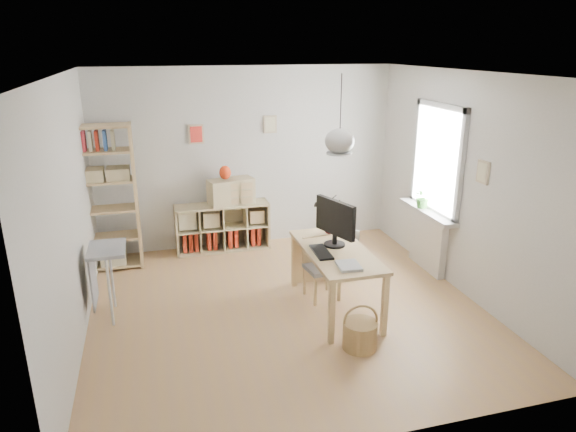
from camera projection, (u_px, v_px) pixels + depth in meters
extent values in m
plane|color=tan|center=(287.00, 308.00, 6.11)|extent=(4.50, 4.50, 0.00)
plane|color=silver|center=(248.00, 158.00, 7.74)|extent=(4.50, 0.00, 4.50)
plane|color=silver|center=(370.00, 287.00, 3.63)|extent=(4.50, 0.00, 4.50)
plane|color=silver|center=(69.00, 216.00, 5.12)|extent=(0.00, 4.50, 4.50)
plane|color=silver|center=(464.00, 185.00, 6.25)|extent=(0.00, 4.50, 4.50)
plane|color=white|center=(286.00, 73.00, 5.25)|extent=(4.50, 4.50, 0.00)
cylinder|color=black|center=(341.00, 107.00, 5.36)|extent=(0.01, 0.01, 0.68)
ellipsoid|color=silver|center=(340.00, 141.00, 5.48)|extent=(0.32, 0.32, 0.27)
cube|color=white|center=(439.00, 159.00, 6.73)|extent=(0.03, 1.00, 1.30)
cube|color=silver|center=(461.00, 169.00, 6.23)|extent=(0.06, 0.08, 1.46)
cube|color=silver|center=(417.00, 152.00, 7.22)|extent=(0.06, 0.08, 1.46)
cube|color=silver|center=(442.00, 106.00, 6.50)|extent=(0.06, 1.16, 0.08)
cube|color=silver|center=(432.00, 209.00, 6.94)|extent=(0.06, 1.16, 0.08)
cube|color=silver|center=(428.00, 241.00, 7.08)|extent=(0.10, 0.80, 0.80)
cube|color=silver|center=(427.00, 212.00, 6.93)|extent=(0.22, 1.20, 0.06)
cube|color=tan|center=(336.00, 251.00, 5.88)|extent=(0.70, 1.50, 0.04)
cube|color=tan|center=(331.00, 313.00, 5.28)|extent=(0.06, 0.06, 0.71)
cube|color=tan|center=(294.00, 260.00, 6.56)|extent=(0.06, 0.06, 0.71)
cube|color=tan|center=(385.00, 305.00, 5.43)|extent=(0.06, 0.06, 0.71)
cube|color=tan|center=(338.00, 256.00, 6.71)|extent=(0.06, 0.06, 0.71)
cube|color=tan|center=(224.00, 248.00, 7.86)|extent=(1.40, 0.38, 0.03)
cube|color=tan|center=(222.00, 205.00, 7.64)|extent=(1.40, 0.38, 0.03)
cube|color=tan|center=(176.00, 231.00, 7.58)|extent=(0.03, 0.38, 0.72)
cube|color=tan|center=(267.00, 223.00, 7.92)|extent=(0.03, 0.38, 0.72)
cube|color=tan|center=(221.00, 223.00, 7.91)|extent=(1.40, 0.02, 0.72)
cube|color=maroon|center=(184.00, 241.00, 7.68)|extent=(0.06, 0.26, 0.30)
cube|color=maroon|center=(190.00, 240.00, 7.70)|extent=(0.05, 0.26, 0.30)
cube|color=maroon|center=(196.00, 240.00, 7.72)|extent=(0.05, 0.26, 0.30)
cube|color=maroon|center=(208.00, 239.00, 7.77)|extent=(0.05, 0.26, 0.30)
cube|color=maroon|center=(214.00, 238.00, 7.79)|extent=(0.05, 0.26, 0.30)
cube|color=maroon|center=(229.00, 237.00, 7.85)|extent=(0.06, 0.26, 0.30)
cube|color=maroon|center=(235.00, 236.00, 7.87)|extent=(0.06, 0.26, 0.30)
cube|color=maroon|center=(252.00, 234.00, 7.94)|extent=(0.06, 0.26, 0.30)
cube|color=maroon|center=(257.00, 234.00, 7.96)|extent=(0.05, 0.26, 0.30)
cube|color=tan|center=(77.00, 201.00, 6.84)|extent=(0.04, 0.38, 2.00)
cube|color=tan|center=(136.00, 197.00, 7.03)|extent=(0.04, 0.38, 2.00)
cube|color=tan|center=(115.00, 263.00, 7.23)|extent=(0.76, 0.38, 0.03)
cube|color=tan|center=(111.00, 237.00, 7.11)|extent=(0.76, 0.38, 0.03)
cube|color=tan|center=(108.00, 209.00, 6.98)|extent=(0.76, 0.38, 0.03)
cube|color=tan|center=(105.00, 181.00, 6.85)|extent=(0.76, 0.38, 0.03)
cube|color=tan|center=(101.00, 151.00, 6.73)|extent=(0.76, 0.38, 0.03)
cube|color=tan|center=(98.00, 126.00, 6.62)|extent=(0.76, 0.38, 0.03)
cube|color=#26498C|center=(77.00, 141.00, 6.61)|extent=(0.04, 0.18, 0.26)
cube|color=maroon|center=(84.00, 141.00, 6.63)|extent=(0.04, 0.18, 0.26)
cube|color=beige|center=(90.00, 141.00, 6.65)|extent=(0.04, 0.18, 0.26)
cube|color=maroon|center=(97.00, 140.00, 6.67)|extent=(0.04, 0.18, 0.26)
cube|color=#26498C|center=(105.00, 140.00, 6.69)|extent=(0.04, 0.18, 0.26)
cube|color=beige|center=(113.00, 140.00, 6.72)|extent=(0.04, 0.18, 0.26)
cube|color=gray|center=(107.00, 249.00, 5.67)|extent=(0.40, 0.55, 0.04)
cylinder|color=silver|center=(110.00, 292.00, 5.61)|extent=(0.03, 0.03, 0.82)
cylinder|color=silver|center=(112.00, 275.00, 6.01)|extent=(0.03, 0.03, 0.82)
cube|color=gray|center=(93.00, 278.00, 5.73)|extent=(0.02, 0.50, 0.62)
cube|color=gray|center=(322.00, 268.00, 6.24)|extent=(0.41, 0.41, 0.05)
cube|color=tan|center=(315.00, 292.00, 6.11)|extent=(0.03, 0.03, 0.37)
cube|color=tan|center=(304.00, 281.00, 6.39)|extent=(0.03, 0.03, 0.37)
cube|color=tan|center=(339.00, 287.00, 6.22)|extent=(0.03, 0.03, 0.37)
cube|color=tan|center=(327.00, 277.00, 6.50)|extent=(0.03, 0.03, 0.37)
cube|color=tan|center=(316.00, 248.00, 6.32)|extent=(0.37, 0.08, 0.34)
cylinder|color=#A28149|center=(360.00, 335.00, 5.27)|extent=(0.36, 0.36, 0.29)
torus|color=#A28149|center=(361.00, 321.00, 5.21)|extent=(0.36, 0.08, 0.36)
cube|color=silver|center=(340.00, 273.00, 7.01)|extent=(0.61, 0.51, 0.02)
cube|color=silver|center=(322.00, 264.00, 6.99)|extent=(0.14, 0.34, 0.27)
cube|color=silver|center=(359.00, 265.00, 6.96)|extent=(0.14, 0.34, 0.27)
cube|color=silver|center=(341.00, 270.00, 6.81)|extent=(0.50, 0.19, 0.27)
cube|color=silver|center=(340.00, 260.00, 7.14)|extent=(0.50, 0.19, 0.27)
cube|color=silver|center=(341.00, 239.00, 7.20)|extent=(0.55, 0.33, 0.33)
sphere|color=yellow|center=(332.00, 262.00, 6.91)|extent=(0.12, 0.12, 0.12)
sphere|color=#1960B1|center=(347.00, 259.00, 6.99)|extent=(0.12, 0.12, 0.12)
sphere|color=#C95819|center=(340.00, 261.00, 6.94)|extent=(0.12, 0.12, 0.12)
sphere|color=#347E2D|center=(352.00, 263.00, 6.88)|extent=(0.12, 0.12, 0.12)
cylinder|color=black|center=(335.00, 244.00, 5.99)|extent=(0.25, 0.25, 0.02)
cylinder|color=black|center=(335.00, 239.00, 5.97)|extent=(0.06, 0.06, 0.11)
cube|color=black|center=(335.00, 218.00, 5.89)|extent=(0.27, 0.61, 0.41)
cube|color=black|center=(321.00, 252.00, 5.77)|extent=(0.18, 0.45, 0.02)
cylinder|color=black|center=(339.00, 228.00, 6.52)|extent=(0.05, 0.05, 0.04)
cylinder|color=black|center=(339.00, 214.00, 6.46)|extent=(0.01, 0.01, 0.37)
cone|color=black|center=(318.00, 205.00, 6.26)|extent=(0.09, 0.06, 0.09)
sphere|color=#530B11|center=(330.00, 228.00, 6.34)|extent=(0.14, 0.14, 0.14)
cube|color=silver|center=(349.00, 266.00, 5.41)|extent=(0.25, 0.31, 0.03)
cube|color=tan|center=(231.00, 191.00, 7.61)|extent=(0.71, 0.44, 0.38)
ellipsoid|color=#AB280E|center=(225.00, 173.00, 7.50)|extent=(0.17, 0.17, 0.21)
imported|color=#34702A|center=(423.00, 197.00, 6.97)|extent=(0.27, 0.23, 0.29)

